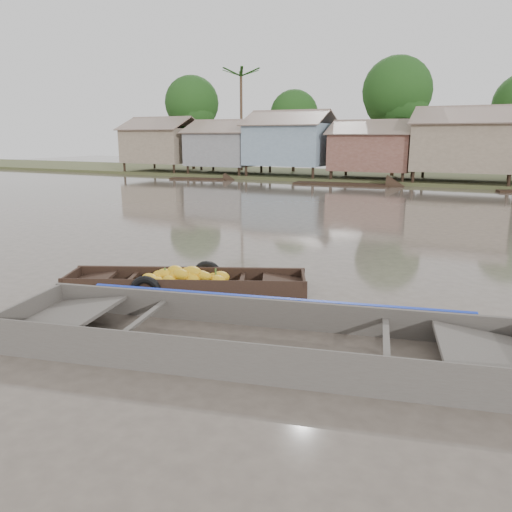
% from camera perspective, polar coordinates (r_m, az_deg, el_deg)
% --- Properties ---
extents(ground, '(120.00, 120.00, 0.00)m').
position_cam_1_polar(ground, '(10.40, -4.17, -5.35)').
color(ground, '#4E453C').
rests_on(ground, ground).
extents(riverbank, '(120.00, 12.47, 10.22)m').
position_cam_1_polar(riverbank, '(40.40, 23.78, 12.03)').
color(riverbank, '#384723').
rests_on(riverbank, ground).
extents(banana_boat, '(5.43, 3.32, 0.75)m').
position_cam_1_polar(banana_boat, '(11.35, -8.33, -3.06)').
color(banana_boat, black).
rests_on(banana_boat, ground).
extents(viewer_boat, '(8.83, 4.02, 0.69)m').
position_cam_1_polar(viewer_boat, '(8.15, 0.25, -10.19)').
color(viewer_boat, '#49433E').
rests_on(viewer_boat, ground).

